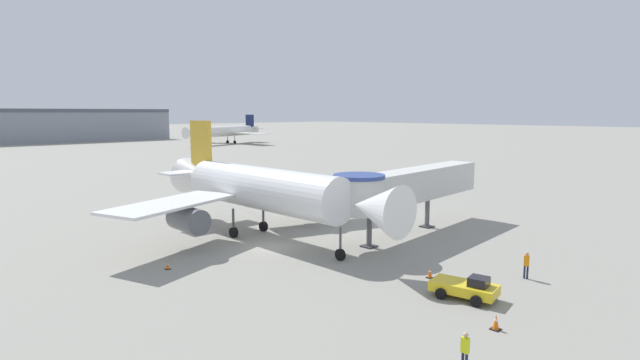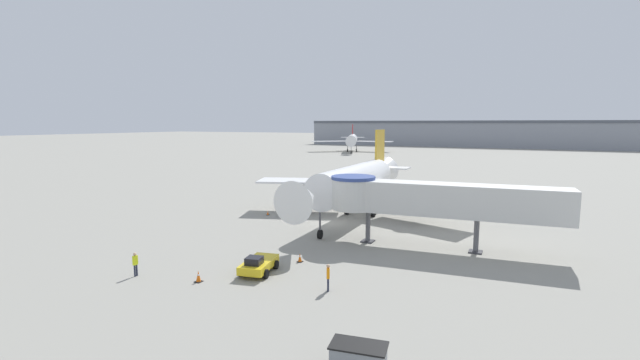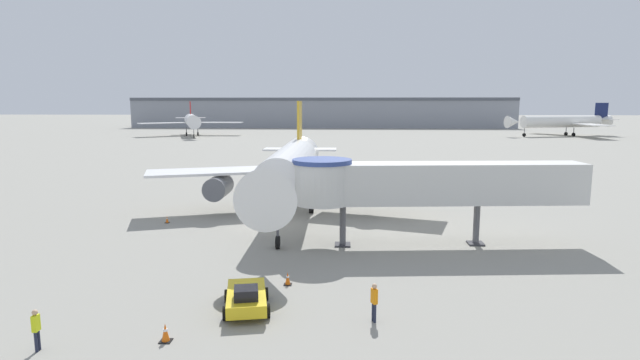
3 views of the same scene
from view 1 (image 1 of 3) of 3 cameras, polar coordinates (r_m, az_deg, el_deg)
The scene contains 10 objects.
ground_plane at distance 41.30m, azimuth -6.00°, elevation -7.69°, with size 800.00×800.00×0.00m, color gray.
main_airplane at distance 43.75m, azimuth -6.92°, elevation -1.08°, with size 27.14×27.63×10.15m.
jet_bridge at distance 44.87m, azimuth 9.62°, elevation -0.72°, with size 20.32×4.89×6.12m.
pushback_tug_yellow at distance 31.43m, azimuth 16.32°, elevation -11.71°, with size 2.67×4.08×1.44m.
traffic_cone_apron_front at distance 27.79m, azimuth 19.46°, elevation -15.09°, with size 0.49×0.49×0.80m.
traffic_cone_port_wing at distance 37.14m, azimuth -17.02°, elevation -9.32°, with size 0.36×0.36×0.60m.
traffic_cone_near_nose at distance 34.57m, azimuth 12.46°, elevation -10.34°, with size 0.43×0.43×0.72m.
ground_crew_marshaller at distance 36.13m, azimuth 22.52°, elevation -8.78°, with size 0.33×0.40×1.82m.
ground_crew_wing_walker at distance 23.13m, azimuth 16.25°, elevation -18.05°, with size 0.23×0.34×1.76m.
background_jet_navy_tail at distance 177.67m, azimuth -10.67°, elevation 5.51°, with size 35.50×32.62×10.12m.
Camera 1 is at (-24.29, -31.55, 10.96)m, focal length 28.00 mm.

